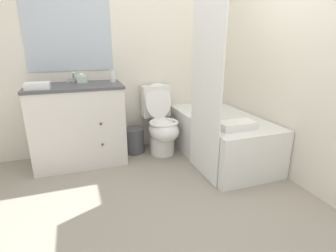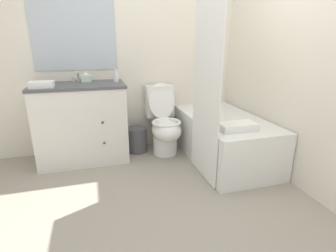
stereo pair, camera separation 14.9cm
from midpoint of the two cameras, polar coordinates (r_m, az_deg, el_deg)
name	(u,v)px [view 1 (the left image)]	position (r m, az deg, el deg)	size (l,w,h in m)	color
ground_plane	(188,220)	(2.15, 2.21, -19.76)	(14.00, 14.00, 0.00)	gray
wall_back	(134,47)	(3.30, -8.82, 16.67)	(8.00, 0.06, 2.50)	silver
wall_right	(266,48)	(3.04, 19.25, 15.79)	(0.05, 2.64, 2.50)	silver
vanity_cabinet	(79,124)	(3.07, -20.20, 0.42)	(0.97, 0.57, 0.88)	silver
sink_faucet	(74,79)	(3.15, -21.13, 9.47)	(0.14, 0.12, 0.12)	silver
toilet	(161,124)	(3.16, -2.87, 0.46)	(0.34, 0.64, 0.84)	white
bathtub	(220,137)	(3.10, 10.01, -2.32)	(0.75, 1.39, 0.50)	white
shower_curtain	(206,82)	(2.48, 6.57, 9.41)	(0.02, 0.59, 1.89)	white
wastebasket	(134,140)	(3.26, -8.70, -3.12)	(0.24, 0.24, 0.31)	#4C4C51
tissue_box	(82,79)	(3.13, -19.57, 9.65)	(0.11, 0.13, 0.10)	silver
soap_dispenser	(112,77)	(3.05, -13.41, 10.41)	(0.06, 0.06, 0.14)	white
hand_towel_folded	(37,86)	(2.87, -27.93, 7.76)	(0.22, 0.17, 0.06)	white
bath_towel_folded	(237,125)	(2.61, 13.13, 0.17)	(0.36, 0.19, 0.07)	white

